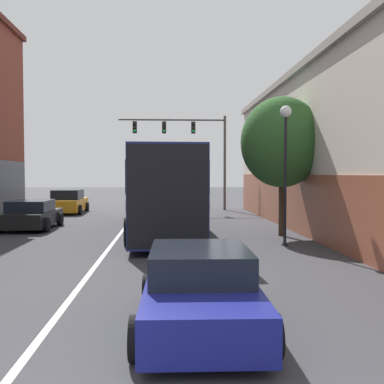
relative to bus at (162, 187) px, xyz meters
name	(u,v)px	position (x,y,z in m)	size (l,w,h in m)	color
lane_center_line	(120,233)	(-1.72, -0.76, -1.93)	(0.14, 43.76, 0.01)	silver
bus	(162,187)	(0.00, 0.00, 0.00)	(3.19, 13.04, 3.45)	navy
hatchback_foreground	(200,290)	(0.75, -12.44, -1.32)	(2.10, 3.94, 1.28)	navy
parked_car_left_near	(32,215)	(-5.89, 1.02, -1.31)	(2.13, 3.98, 1.31)	black
parked_car_left_mid	(68,202)	(-6.03, 9.27, -1.24)	(2.10, 4.21, 1.49)	orange
traffic_signal_gantry	(190,140)	(1.83, 11.10, 2.86)	(7.33, 0.36, 6.47)	#514C47
street_lamp	(285,152)	(4.33, -4.28, 1.33)	(0.40, 0.40, 4.86)	black
street_tree_near	(282,142)	(4.83, -1.83, 1.83)	(3.30, 2.97, 5.59)	#3D2D1E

